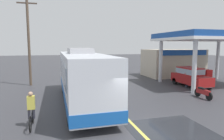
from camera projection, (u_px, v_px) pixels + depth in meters
name	position (u px, v px, depth m)	size (l,w,h in m)	color
ground	(82.00, 73.00, 28.09)	(120.00, 120.00, 0.00)	#38383D
lane_divider_stripe	(88.00, 79.00, 23.31)	(0.16, 50.00, 0.01)	#D8CC4C
wet_puddle_patch	(169.00, 130.00, 9.21)	(3.69, 3.09, 0.01)	#26282D
coach_bus_main	(82.00, 78.00, 13.51)	(2.60, 11.04, 3.69)	silver
gas_station_roadside	(182.00, 56.00, 23.71)	(9.10, 11.95, 5.10)	#194799
car_at_pump	(190.00, 76.00, 18.99)	(1.70, 4.20, 1.82)	maroon
minibus_opposing_lane	(93.00, 61.00, 31.72)	(2.04, 6.13, 2.44)	#264C9E
cyclist_on_shoulder	(31.00, 111.00, 9.45)	(0.34, 1.82, 1.72)	black
motorcycle_parked_forecourt	(203.00, 92.00, 14.73)	(0.55, 1.80, 0.92)	black
pedestrian_near_pump	(187.00, 77.00, 18.64)	(0.55, 0.22, 1.66)	#33333F
utility_pole_roadside	(29.00, 40.00, 19.11)	(1.80, 0.24, 8.43)	brown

